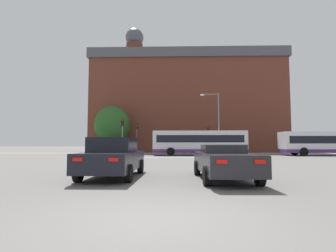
% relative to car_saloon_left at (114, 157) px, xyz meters
% --- Properties ---
extents(ground_plane, '(400.00, 400.00, 0.00)m').
position_rel_car_saloon_left_xyz_m(ground_plane, '(2.14, -5.98, -0.81)').
color(ground_plane, '#605E5B').
extents(stop_line_strip, '(8.68, 0.30, 0.01)m').
position_rel_car_saloon_left_xyz_m(stop_line_strip, '(2.14, 16.67, -0.80)').
color(stop_line_strip, silver).
rests_on(stop_line_strip, ground_plane).
extents(far_pavement, '(69.65, 2.50, 0.01)m').
position_rel_car_saloon_left_xyz_m(far_pavement, '(2.14, 30.29, -0.80)').
color(far_pavement, gray).
rests_on(far_pavement, ground_plane).
extents(brick_civic_building, '(35.59, 16.50, 25.44)m').
position_rel_car_saloon_left_xyz_m(brick_civic_building, '(4.74, 41.98, 8.58)').
color(brick_civic_building, brown).
rests_on(brick_civic_building, ground_plane).
extents(car_saloon_left, '(2.06, 4.76, 1.61)m').
position_rel_car_saloon_left_xyz_m(car_saloon_left, '(0.00, 0.00, 0.00)').
color(car_saloon_left, black).
rests_on(car_saloon_left, ground_plane).
extents(car_roadster_right, '(1.98, 4.94, 1.32)m').
position_rel_car_saloon_left_xyz_m(car_roadster_right, '(4.36, -0.64, -0.11)').
color(car_roadster_right, '#232328').
rests_on(car_roadster_right, ground_plane).
extents(bus_crossing_lead, '(11.64, 2.76, 3.06)m').
position_rel_car_saloon_left_xyz_m(bus_crossing_lead, '(5.60, 22.52, 0.84)').
color(bus_crossing_lead, silver).
rests_on(bus_crossing_lead, ground_plane).
extents(bus_crossing_trailing, '(11.11, 2.71, 2.93)m').
position_rel_car_saloon_left_xyz_m(bus_crossing_trailing, '(21.35, 22.28, 0.76)').
color(bus_crossing_trailing, silver).
rests_on(bus_crossing_trailing, ground_plane).
extents(traffic_light_near_left, '(0.26, 0.31, 4.12)m').
position_rel_car_saloon_left_xyz_m(traffic_light_near_left, '(-3.15, 17.30, 1.97)').
color(traffic_light_near_left, slate).
rests_on(traffic_light_near_left, ground_plane).
extents(traffic_light_far_right, '(0.26, 0.31, 4.08)m').
position_rel_car_saloon_left_xyz_m(traffic_light_far_right, '(7.72, 30.01, 1.94)').
color(traffic_light_far_right, slate).
rests_on(traffic_light_far_right, ground_plane).
extents(traffic_light_far_left, '(0.26, 0.31, 4.60)m').
position_rel_car_saloon_left_xyz_m(traffic_light_far_left, '(-3.31, 29.32, 2.26)').
color(traffic_light_far_left, slate).
rests_on(traffic_light_far_left, ground_plane).
extents(street_lamp_junction, '(2.35, 0.36, 7.79)m').
position_rel_car_saloon_left_xyz_m(street_lamp_junction, '(7.59, 21.84, 3.93)').
color(street_lamp_junction, slate).
rests_on(street_lamp_junction, ground_plane).
extents(pedestrian_waiting, '(0.43, 0.29, 1.68)m').
position_rel_car_saloon_left_xyz_m(pedestrian_waiting, '(3.91, 30.16, 0.18)').
color(pedestrian_waiting, '#333851').
rests_on(pedestrian_waiting, ground_plane).
extents(tree_by_building, '(5.75, 5.75, 7.56)m').
position_rel_car_saloon_left_xyz_m(tree_by_building, '(-7.58, 31.22, 3.73)').
color(tree_by_building, '#4C3823').
rests_on(tree_by_building, ground_plane).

